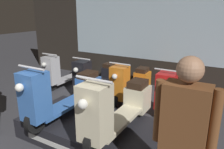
% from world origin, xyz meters
% --- Properties ---
extents(shop_wall_back, '(8.30, 0.09, 3.20)m').
position_xyz_m(shop_wall_back, '(0.00, 4.17, 1.60)').
color(shop_wall_back, '#28231E').
rests_on(shop_wall_back, ground_plane).
extents(display_platform, '(2.21, 1.17, 0.32)m').
position_xyz_m(display_platform, '(0.30, 1.18, 0.16)').
color(display_platform, black).
rests_on(display_platform, ground_plane).
extents(scooter_display_left, '(0.47, 1.71, 0.95)m').
position_xyz_m(scooter_display_left, '(-0.19, 1.13, 0.69)').
color(scooter_display_left, black).
rests_on(scooter_display_left, display_platform).
extents(scooter_display_right, '(0.47, 1.71, 0.95)m').
position_xyz_m(scooter_display_right, '(0.80, 1.13, 0.69)').
color(scooter_display_right, black).
rests_on(scooter_display_right, display_platform).
extents(scooter_backrow_0, '(0.47, 1.71, 0.95)m').
position_xyz_m(scooter_backrow_0, '(-1.83, 3.03, 0.37)').
color(scooter_backrow_0, black).
rests_on(scooter_backrow_0, ground_plane).
extents(scooter_backrow_1, '(0.47, 1.71, 0.95)m').
position_xyz_m(scooter_backrow_1, '(-0.86, 3.03, 0.37)').
color(scooter_backrow_1, black).
rests_on(scooter_backrow_1, ground_plane).
extents(scooter_backrow_2, '(0.47, 1.71, 0.95)m').
position_xyz_m(scooter_backrow_2, '(0.11, 3.03, 0.37)').
color(scooter_backrow_2, black).
rests_on(scooter_backrow_2, ground_plane).
extents(scooter_backrow_3, '(0.47, 1.71, 0.95)m').
position_xyz_m(scooter_backrow_3, '(1.08, 3.03, 0.37)').
color(scooter_backrow_3, black).
rests_on(scooter_backrow_3, ground_plane).
extents(person_right_browsing, '(0.53, 0.21, 1.65)m').
position_xyz_m(person_right_browsing, '(1.82, 0.41, 0.95)').
color(person_right_browsing, '#473828').
rests_on(person_right_browsing, ground_plane).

